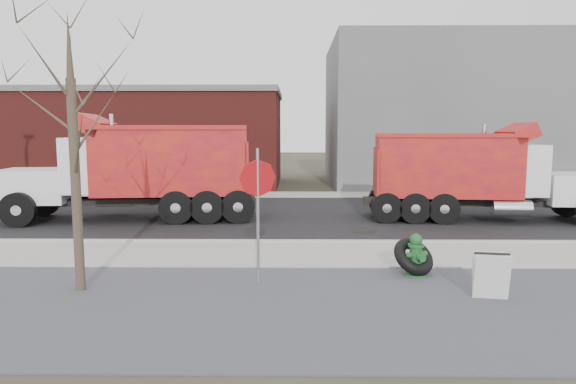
{
  "coord_description": "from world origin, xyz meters",
  "views": [
    {
      "loc": [
        0.89,
        -12.08,
        3.06
      ],
      "look_at": [
        0.72,
        1.69,
        1.4
      ],
      "focal_mm": 32.0,
      "sensor_mm": 36.0,
      "label": 1
    }
  ],
  "objects_px": {
    "truck_tire": "(414,257)",
    "stop_sign": "(258,192)",
    "sandwich_board": "(491,276)",
    "dump_truck_red_b": "(141,167)",
    "dump_truck_red_a": "(475,172)",
    "fire_hydrant": "(416,257)"
  },
  "relations": [
    {
      "from": "sandwich_board",
      "to": "dump_truck_red_a",
      "type": "relative_size",
      "value": 0.1
    },
    {
      "from": "truck_tire",
      "to": "dump_truck_red_b",
      "type": "distance_m",
      "value": 10.33
    },
    {
      "from": "fire_hydrant",
      "to": "stop_sign",
      "type": "height_order",
      "value": "stop_sign"
    },
    {
      "from": "truck_tire",
      "to": "stop_sign",
      "type": "relative_size",
      "value": 0.44
    },
    {
      "from": "stop_sign",
      "to": "sandwich_board",
      "type": "xyz_separation_m",
      "value": [
        4.27,
        -0.87,
        -1.4
      ]
    },
    {
      "from": "dump_truck_red_b",
      "to": "stop_sign",
      "type": "bearing_deg",
      "value": 115.07
    },
    {
      "from": "sandwich_board",
      "to": "dump_truck_red_b",
      "type": "bearing_deg",
      "value": 145.93
    },
    {
      "from": "stop_sign",
      "to": "dump_truck_red_a",
      "type": "bearing_deg",
      "value": 50.12
    },
    {
      "from": "truck_tire",
      "to": "dump_truck_red_b",
      "type": "bearing_deg",
      "value": 139.24
    },
    {
      "from": "fire_hydrant",
      "to": "dump_truck_red_a",
      "type": "bearing_deg",
      "value": 40.55
    },
    {
      "from": "sandwich_board",
      "to": "dump_truck_red_a",
      "type": "bearing_deg",
      "value": 82.18
    },
    {
      "from": "fire_hydrant",
      "to": "truck_tire",
      "type": "xyz_separation_m",
      "value": [
        -0.02,
        0.11,
        -0.02
      ]
    },
    {
      "from": "fire_hydrant",
      "to": "dump_truck_red_b",
      "type": "bearing_deg",
      "value": 116.88
    },
    {
      "from": "stop_sign",
      "to": "dump_truck_red_b",
      "type": "relative_size",
      "value": 0.32
    },
    {
      "from": "fire_hydrant",
      "to": "sandwich_board",
      "type": "bearing_deg",
      "value": -78.11
    },
    {
      "from": "truck_tire",
      "to": "dump_truck_red_a",
      "type": "bearing_deg",
      "value": 62.04
    },
    {
      "from": "fire_hydrant",
      "to": "sandwich_board",
      "type": "xyz_separation_m",
      "value": [
        1.0,
        -1.49,
        0.03
      ]
    },
    {
      "from": "fire_hydrant",
      "to": "dump_truck_red_b",
      "type": "distance_m",
      "value": 10.41
    },
    {
      "from": "stop_sign",
      "to": "sandwich_board",
      "type": "relative_size",
      "value": 3.19
    },
    {
      "from": "truck_tire",
      "to": "dump_truck_red_a",
      "type": "height_order",
      "value": "dump_truck_red_a"
    },
    {
      "from": "sandwich_board",
      "to": "dump_truck_red_b",
      "type": "distance_m",
      "value": 12.14
    },
    {
      "from": "dump_truck_red_b",
      "to": "fire_hydrant",
      "type": "bearing_deg",
      "value": 132.61
    }
  ]
}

